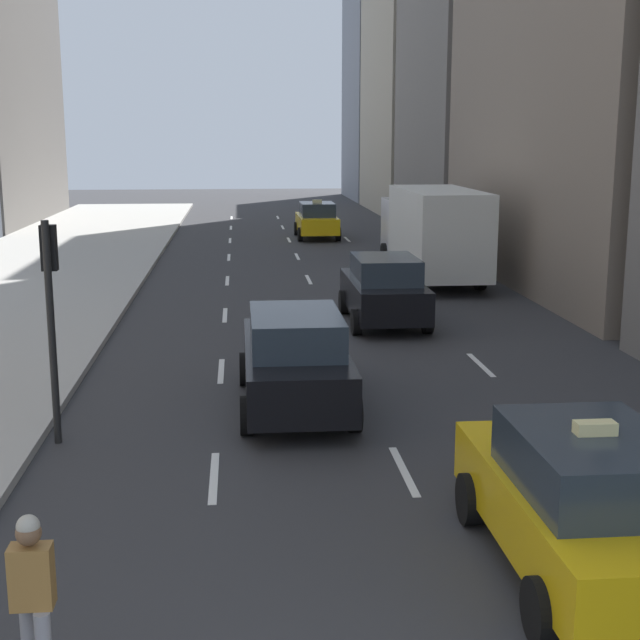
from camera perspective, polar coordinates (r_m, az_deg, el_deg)
The scene contains 9 objects.
sidewalk_left at distance 32.48m, azimuth -18.03°, elevation 2.64°, with size 8.00×66.00×0.15m, color #ADAAA3.
lane_markings at distance 27.83m, azimuth -0.25°, elevation 1.64°, with size 5.72×56.00×0.01m.
taxi_lead at distance 43.32m, azimuth -0.20°, elevation 6.42°, with size 2.02×4.40×1.87m.
taxi_second at distance 10.55m, azimuth 16.49°, elevation -11.04°, with size 2.02×4.40×1.87m.
sedan_black_near at distance 16.13m, azimuth -1.60°, elevation -2.50°, with size 2.02×4.86×1.80m.
sedan_silver_behind at distance 23.46m, azimuth 4.12°, elevation 1.96°, with size 2.02×4.44×1.81m.
box_truck at distance 30.80m, azimuth 7.17°, elevation 5.72°, with size 2.58×8.40×3.15m.
skateboarder at distance 8.38m, azimuth -17.88°, elevation -16.70°, with size 0.36×0.80×1.75m.
traffic_light_pole at distance 14.66m, azimuth -16.87°, elevation 1.53°, with size 0.24×0.42×3.60m.
Camera 1 is at (0.23, -4.30, 4.87)m, focal length 50.00 mm.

